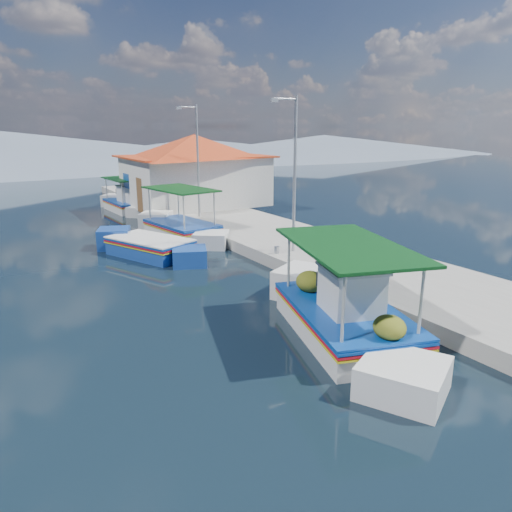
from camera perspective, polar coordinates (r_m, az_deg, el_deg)
ground at (r=15.67m, az=-5.11°, el=-4.93°), size 160.00×160.00×0.00m
quay at (r=23.42m, az=1.32°, el=2.54°), size 5.00×44.00×0.50m
bollards at (r=21.66m, az=-2.30°, el=2.57°), size 0.20×17.20×0.30m
main_caique at (r=12.96m, az=10.17°, el=-7.00°), size 4.08×8.03×2.77m
caique_green_canopy at (r=24.21m, az=-8.87°, el=3.17°), size 2.87×7.23×2.73m
caique_blue_hull at (r=21.02m, az=-12.48°, el=0.90°), size 3.56×6.10×1.18m
caique_far at (r=32.71m, az=-15.18°, el=5.98°), size 2.22×6.76×2.37m
harbor_building at (r=31.05m, az=-7.29°, el=10.26°), size 10.49×10.49×4.40m
lamp_post_near at (r=18.82m, az=4.42°, el=10.50°), size 1.21×0.14×6.00m
lamp_post_far at (r=26.64m, az=-7.15°, el=11.79°), size 1.21×0.14×6.00m
mountain_ridge at (r=70.53m, az=-21.08°, el=11.49°), size 171.40×96.00×5.50m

